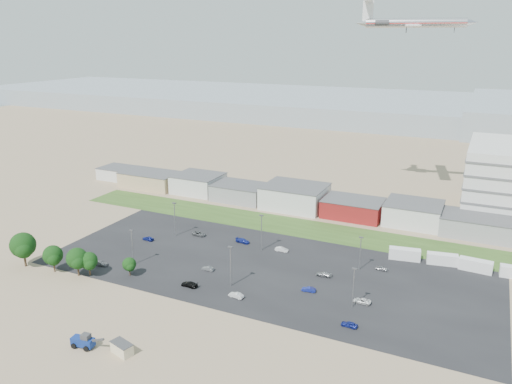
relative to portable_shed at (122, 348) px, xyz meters
The scene contains 35 objects.
ground 27.70m from the portable_shed, 80.68° to the left, with size 700.00×700.00×0.00m, color #867255.
parking_lot 48.26m from the portable_shed, 78.66° to the left, with size 120.00×50.00×0.01m, color black.
grass_strip 79.44m from the portable_shed, 86.76° to the left, with size 160.00×16.00×0.02m, color #304B1C.
hills_backdrop 345.20m from the portable_shed, 82.60° to the left, with size 700.00×200.00×9.00m, color gray, non-canonical shape.
building_row 99.14m from the portable_shed, 97.26° to the left, with size 170.00×20.00×8.00m, color silver, non-canonical shape.
portable_shed is the anchor object (origin of this frame).
telehandler 8.69m from the portable_shed, 169.08° to the right, with size 7.54×2.51×3.14m, color navy, non-canonical shape.
box_trailer_a 81.04m from the portable_shed, 58.08° to the left, with size 8.54×2.67×3.20m, color silver, non-canonical shape.
box_trailer_b 87.60m from the portable_shed, 52.97° to the left, with size 8.12×2.54×3.05m, color silver, non-canonical shape.
box_trailer_c 92.58m from the portable_shed, 48.61° to the left, with size 8.42×2.63×3.16m, color silver, non-canonical shape.
tree_far_left 53.93m from the portable_shed, 158.04° to the left, with size 7.29×7.29×10.94m, color black, non-canonical shape.
tree_left 45.44m from the portable_shed, 152.34° to the left, with size 5.57×5.57×8.35m, color black, non-canonical shape.
tree_mid 39.48m from the portable_shed, 146.04° to the left, with size 5.82×5.82×8.73m, color black, non-canonical shape.
tree_right 38.08m from the portable_shed, 142.11° to the left, with size 4.92×4.92×7.38m, color black, non-canonical shape.
tree_near 34.48m from the portable_shed, 126.42° to the left, with size 3.82×3.82×5.74m, color black, non-canonical shape.
lightpole_front_l 41.42m from the portable_shed, 125.45° to the left, with size 1.19×0.49×10.09m, color slate, non-canonical shape.
lightpole_front_m 34.85m from the portable_shed, 79.82° to the left, with size 1.26×0.52×10.67m, color slate, non-canonical shape.
lightpole_front_r 51.96m from the portable_shed, 45.42° to the left, with size 1.16×0.48×9.85m, color slate, non-canonical shape.
lightpole_back_l 61.68m from the portable_shed, 114.31° to the left, with size 1.28×0.53×10.89m, color slate, non-canonical shape.
lightpole_back_m 57.74m from the portable_shed, 86.22° to the left, with size 1.28×0.53×10.89m, color slate, non-canonical shape.
lightpole_back_r 65.81m from the portable_shed, 59.85° to the left, with size 1.11×0.46×9.45m, color slate, non-canonical shape.
airliner 141.59m from the portable_shed, 75.30° to the left, with size 40.76×27.79×12.04m, color silver, non-canonical shape.
parked_car_0 54.91m from the portable_shed, 46.19° to the left, with size 1.91×4.14×1.15m, color silver.
parked_car_1 46.70m from the portable_shed, 57.94° to the left, with size 1.23×3.52×1.16m, color navy.
parked_car_2 47.47m from the portable_shed, 36.87° to the left, with size 1.45×3.61×1.23m, color navy.
parked_car_3 29.39m from the portable_shed, 96.01° to the left, with size 1.82×4.47×1.30m, color black.
parked_car_4 39.23m from the portable_shed, 95.18° to the left, with size 1.18×3.38×1.11m, color #595B5E.
parked_car_5 58.01m from the portable_shed, 122.06° to the left, with size 1.49×3.69×1.26m, color navy.
parked_car_6 60.08m from the portable_shed, 93.46° to the left, with size 1.83×4.50×1.31m, color navy.
parked_car_8 70.56m from the portable_shed, 56.83° to the left, with size 1.30×3.23×1.10m, color #A5A5AA.
parked_car_9 62.01m from the portable_shed, 107.48° to the left, with size 2.02×4.39×1.22m, color #595B5E.
parked_car_10 43.07m from the portable_shed, 137.23° to the left, with size 1.68×4.13×1.20m, color #595B5E.
parked_car_11 59.81m from the portable_shed, 80.81° to the left, with size 1.34×3.86×1.27m, color silver.
parked_car_12 55.26m from the portable_shed, 62.43° to the left, with size 1.64×4.03×1.17m, color #A5A5AA.
parked_car_13 31.02m from the portable_shed, 71.10° to the left, with size 1.33×3.81×1.25m, color silver.
Camera 1 is at (55.52, -92.47, 59.52)m, focal length 35.00 mm.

